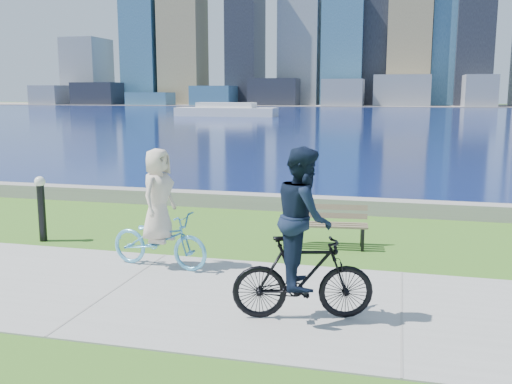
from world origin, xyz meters
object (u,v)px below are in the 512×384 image
Objects in this scene: cyclist_woman at (159,224)px; bollard_lamp at (41,204)px; park_bench at (327,222)px; cyclist_man at (303,248)px.

bollard_lamp is at bearing 78.17° from cyclist_woman.
park_bench is at bearing 9.89° from bollard_lamp.
park_bench is 3.16m from cyclist_woman.
bollard_lamp is 0.58× the size of cyclist_man.
cyclist_man is at bearing -112.85° from cyclist_woman.
bollard_lamp is 3.05m from cyclist_woman.
park_bench is at bearing -43.21° from cyclist_woman.
cyclist_man is at bearing -25.42° from bollard_lamp.
park_bench is 0.71× the size of cyclist_man.
cyclist_man is (2.60, -1.56, 0.19)m from cyclist_woman.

